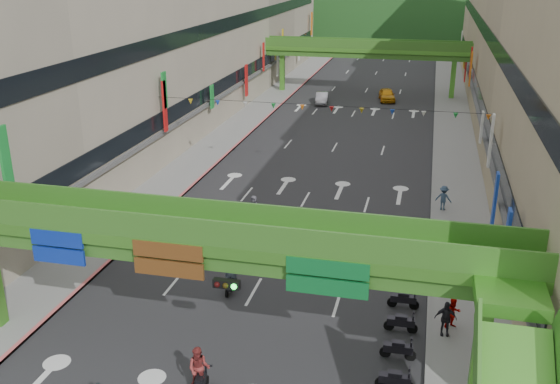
% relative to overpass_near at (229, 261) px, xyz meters
% --- Properties ---
extents(road_slab, '(18.00, 140.00, 0.02)m').
position_rel_overpass_near_xyz_m(road_slab, '(-0.93, 44.62, -5.20)').
color(road_slab, '#28282B').
rests_on(road_slab, ground).
extents(sidewalk_left, '(4.00, 140.00, 0.15)m').
position_rel_overpass_near_xyz_m(sidewalk_left, '(-11.93, 44.62, -5.13)').
color(sidewalk_left, gray).
rests_on(sidewalk_left, ground).
extents(sidewalk_right, '(4.00, 140.00, 0.15)m').
position_rel_overpass_near_xyz_m(sidewalk_right, '(10.07, 44.62, -5.13)').
color(sidewalk_right, gray).
rests_on(sidewalk_right, ground).
extents(curb_left, '(0.20, 140.00, 0.18)m').
position_rel_overpass_near_xyz_m(curb_left, '(-10.03, 44.62, -5.12)').
color(curb_left, '#CC5959').
rests_on(curb_left, ground).
extents(curb_right, '(0.20, 140.00, 0.18)m').
position_rel_overpass_near_xyz_m(curb_right, '(8.17, 44.62, -5.12)').
color(curb_right, gray).
rests_on(curb_right, ground).
extents(building_row_left, '(12.80, 95.00, 19.00)m').
position_rel_overpass_near_xyz_m(building_row_left, '(-19.86, 44.62, 4.25)').
color(building_row_left, '#9E937F').
rests_on(building_row_left, ground).
extents(building_row_right, '(12.80, 95.00, 19.00)m').
position_rel_overpass_near_xyz_m(building_row_right, '(18.00, 44.62, 4.25)').
color(building_row_right, gray).
rests_on(building_row_right, ground).
extents(overpass_near, '(28.00, 12.27, 7.10)m').
position_rel_overpass_near_xyz_m(overpass_near, '(0.00, 0.00, 0.00)').
color(overpass_near, '#4C9E2D').
rests_on(overpass_near, ground).
extents(overpass_far, '(28.00, 2.20, 7.10)m').
position_rel_overpass_near_xyz_m(overpass_far, '(-0.93, 59.62, 0.20)').
color(overpass_far, '#4C9E2D').
rests_on(overpass_far, ground).
extents(hill_left, '(168.00, 140.00, 112.00)m').
position_rel_overpass_near_xyz_m(hill_left, '(-15.93, 154.62, -5.21)').
color(hill_left, '#1C4419').
rests_on(hill_left, ground).
extents(hill_right, '(208.00, 176.00, 128.00)m').
position_rel_overpass_near_xyz_m(hill_right, '(24.07, 174.62, -5.21)').
color(hill_right, '#1C4419').
rests_on(hill_right, ground).
extents(bunting_string, '(26.00, 0.36, 0.47)m').
position_rel_overpass_near_xyz_m(bunting_string, '(-0.93, 24.62, 0.75)').
color(bunting_string, black).
rests_on(bunting_string, ground).
extents(scooter_rider_near, '(0.73, 1.60, 2.22)m').
position_rel_overpass_near_xyz_m(scooter_rider_near, '(-2.09, 6.35, -4.15)').
color(scooter_rider_near, black).
rests_on(scooter_rider_near, ground).
extents(scooter_rider_mid, '(1.00, 1.60, 2.22)m').
position_rel_overpass_near_xyz_m(scooter_rider_mid, '(-0.76, -1.92, -4.05)').
color(scooter_rider_mid, black).
rests_on(scooter_rider_mid, ground).
extents(scooter_rider_far, '(0.88, 1.60, 2.04)m').
position_rel_overpass_near_xyz_m(scooter_rider_far, '(-3.37, 15.31, -4.17)').
color(scooter_rider_far, maroon).
rests_on(scooter_rider_far, ground).
extents(parked_scooter_row, '(1.60, 9.35, 1.08)m').
position_rel_overpass_near_xyz_m(parked_scooter_row, '(6.87, 4.62, -4.68)').
color(parked_scooter_row, black).
rests_on(parked_scooter_row, ground).
extents(car_silver, '(1.93, 4.25, 1.35)m').
position_rel_overpass_near_xyz_m(car_silver, '(-5.38, 53.08, -4.53)').
color(car_silver, '#9999A0').
rests_on(car_silver, ground).
extents(car_yellow, '(2.55, 4.74, 1.53)m').
position_rel_overpass_near_xyz_m(car_yellow, '(2.23, 56.44, -4.44)').
color(car_yellow, orange).
rests_on(car_yellow, ground).
extents(pedestrian_red, '(0.95, 0.89, 1.55)m').
position_rel_overpass_near_xyz_m(pedestrian_red, '(9.23, 5.35, -4.43)').
color(pedestrian_red, '#BB0703').
rests_on(pedestrian_red, ground).
extents(pedestrian_dark, '(1.05, 0.53, 1.73)m').
position_rel_overpass_near_xyz_m(pedestrian_dark, '(8.87, 4.63, -4.34)').
color(pedestrian_dark, black).
rests_on(pedestrian_dark, ground).
extents(pedestrian_blue, '(0.93, 0.72, 1.75)m').
position_rel_overpass_near_xyz_m(pedestrian_blue, '(8.87, 20.59, -4.33)').
color(pedestrian_blue, '#2F445B').
rests_on(pedestrian_blue, ground).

